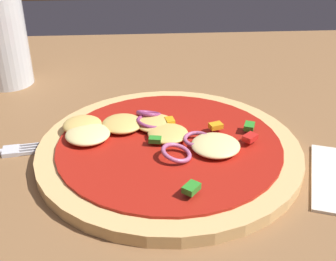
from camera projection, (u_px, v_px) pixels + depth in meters
dining_table at (191, 149)px, 0.52m from camera, size 1.38×0.84×0.03m
pizza at (166, 147)px, 0.47m from camera, size 0.29×0.29×0.03m
beer_glass at (2, 42)px, 0.62m from camera, size 0.07×0.07×0.15m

